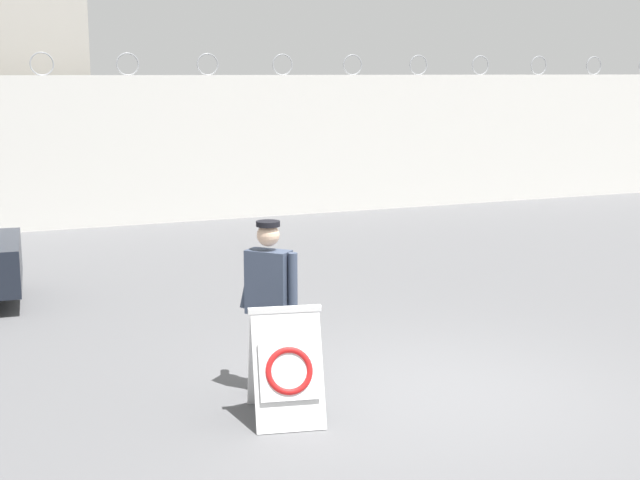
{
  "coord_description": "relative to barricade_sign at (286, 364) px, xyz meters",
  "views": [
    {
      "loc": [
        -4.25,
        -7.39,
        3.14
      ],
      "look_at": [
        -0.28,
        2.23,
        1.17
      ],
      "focal_mm": 50.0,
      "sensor_mm": 36.0,
      "label": 1
    }
  ],
  "objects": [
    {
      "name": "barricade_sign",
      "position": [
        0.0,
        0.0,
        0.0
      ],
      "size": [
        0.78,
        0.91,
        1.05
      ],
      "rotation": [
        0.0,
        0.0,
        -0.2
      ],
      "color": "white",
      "rests_on": "ground_plane"
    },
    {
      "name": "ground_plane",
      "position": [
        1.58,
        0.1,
        -0.52
      ],
      "size": [
        90.0,
        90.0,
        0.0
      ],
      "primitive_type": "plane",
      "color": "#5B5B5E"
    },
    {
      "name": "perimeter_wall",
      "position": [
        1.58,
        11.25,
        1.03
      ],
      "size": [
        36.0,
        0.3,
        3.54
      ],
      "color": "silver",
      "rests_on": "ground_plane"
    },
    {
      "name": "security_guard",
      "position": [
        0.08,
        0.7,
        0.44
      ],
      "size": [
        0.49,
        0.64,
        1.73
      ],
      "rotation": [
        0.0,
        0.0,
        2.32
      ],
      "color": "black",
      "rests_on": "ground_plane"
    }
  ]
}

